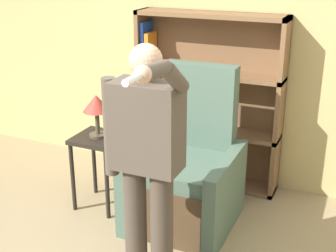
{
  "coord_description": "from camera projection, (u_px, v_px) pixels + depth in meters",
  "views": [
    {
      "loc": [
        1.25,
        -2.13,
        2.15
      ],
      "look_at": [
        0.02,
        0.65,
        1.01
      ],
      "focal_mm": 50.0,
      "sensor_mm": 36.0,
      "label": 1
    }
  ],
  "objects": [
    {
      "name": "armchair",
      "position": [
        187.0,
        176.0,
        3.88
      ],
      "size": [
        0.82,
        0.86,
        1.29
      ],
      "color": "#4C3823",
      "rests_on": "ground_plane"
    },
    {
      "name": "bookcase",
      "position": [
        199.0,
        102.0,
        4.45
      ],
      "size": [
        1.39,
        0.28,
        1.64
      ],
      "color": "brown",
      "rests_on": "ground_plane"
    },
    {
      "name": "side_table",
      "position": [
        99.0,
        151.0,
        4.05
      ],
      "size": [
        0.4,
        0.4,
        0.66
      ],
      "color": "black",
      "rests_on": "ground_plane"
    },
    {
      "name": "wall_back",
      "position": [
        227.0,
        37.0,
        4.3
      ],
      "size": [
        8.0,
        0.11,
        2.8
      ],
      "color": "tan",
      "rests_on": "ground_plane"
    },
    {
      "name": "person_standing",
      "position": [
        146.0,
        157.0,
        2.9
      ],
      "size": [
        0.57,
        0.78,
        1.66
      ],
      "color": "#473D33",
      "rests_on": "ground_plane"
    },
    {
      "name": "table_lamp",
      "position": [
        96.0,
        106.0,
        3.9
      ],
      "size": [
        0.23,
        0.23,
        0.37
      ],
      "color": "#4C4233",
      "rests_on": "side_table"
    }
  ]
}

